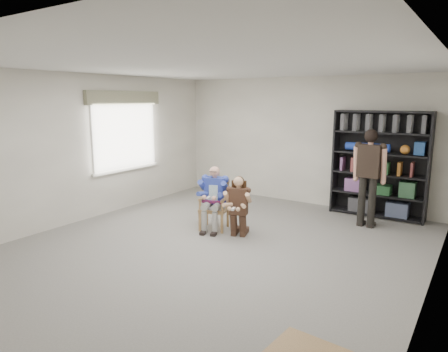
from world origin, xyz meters
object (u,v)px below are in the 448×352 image
Objects in this scene: kneeling_woman at (238,207)px; seated_man at (214,198)px; standing_man at (368,179)px; bookshelf at (379,165)px; armchair at (214,205)px.

seated_man is at bearing 150.75° from kneeling_woman.
standing_man is at bearing 18.78° from seated_man.
seated_man is at bearing -132.39° from bookshelf.
armchair is at bearing -140.81° from standing_man.
bookshelf reaches higher than seated_man.
seated_man is 1.09× the size of kneeling_woman.
seated_man is (0.00, 0.00, 0.13)m from armchair.
seated_man is 3.38m from bookshelf.
bookshelf reaches higher than armchair.
standing_man reaches higher than armchair.
standing_man is (1.67, 1.78, 0.37)m from kneeling_woman.
standing_man is (-0.00, -0.81, -0.16)m from bookshelf.
seated_man is 0.59m from kneeling_woman.
kneeling_woman is at bearing -29.25° from armchair.
bookshelf is (1.67, 2.59, 0.52)m from kneeling_woman.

